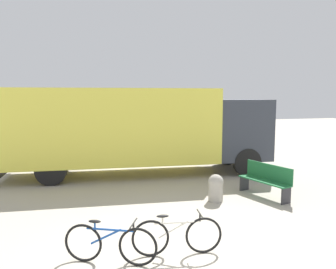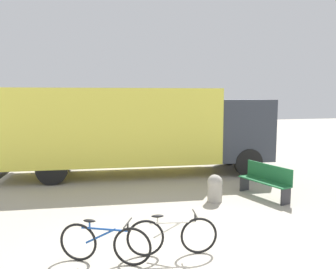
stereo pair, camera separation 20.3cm
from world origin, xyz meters
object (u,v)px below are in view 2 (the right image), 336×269
park_bench (266,180)px  bicycle_near (105,243)px  bollard_near_bench (215,187)px  delivery_truck (138,127)px  bicycle_middle (172,236)px

park_bench → bicycle_near: park_bench is taller
park_bench → bollard_near_bench: park_bench is taller
delivery_truck → bollard_near_bench: delivery_truck is taller
park_bench → bicycle_near: 5.32m
delivery_truck → bicycle_near: 6.59m
bollard_near_bench → bicycle_near: bearing=-139.8°
park_bench → bicycle_near: size_ratio=1.10×
delivery_truck → bicycle_middle: delivery_truck is taller
bicycle_near → bollard_near_bench: 4.04m
park_bench → bicycle_middle: 4.33m
delivery_truck → bicycle_middle: (-0.43, -6.24, -1.37)m
delivery_truck → bicycle_near: size_ratio=6.36×
bicycle_near → bollard_near_bench: bicycle_near is taller
bicycle_middle → bollard_near_bench: size_ratio=2.21×
park_bench → bollard_near_bench: (-1.54, -0.02, -0.11)m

